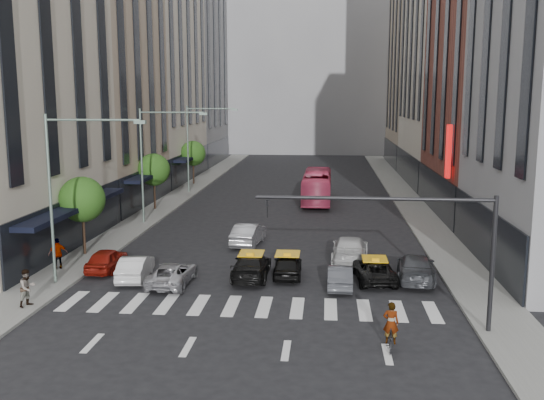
% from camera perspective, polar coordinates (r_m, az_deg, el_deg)
% --- Properties ---
extents(ground, '(160.00, 160.00, 0.00)m').
position_cam_1_polar(ground, '(28.36, -2.29, -11.00)').
color(ground, black).
rests_on(ground, ground).
extents(sidewalk_left, '(3.00, 96.00, 0.15)m').
position_cam_1_polar(sidewalk_left, '(59.11, -9.60, -0.16)').
color(sidewalk_left, slate).
rests_on(sidewalk_left, ground).
extents(sidewalk_right, '(3.00, 96.00, 0.15)m').
position_cam_1_polar(sidewalk_right, '(57.74, 13.06, -0.51)').
color(sidewalk_right, slate).
rests_on(sidewalk_right, ground).
extents(building_left_b, '(8.00, 16.00, 24.00)m').
position_cam_1_polar(building_left_b, '(58.09, -15.81, 11.26)').
color(building_left_b, tan).
rests_on(building_left_b, ground).
extents(building_left_c, '(8.00, 20.00, 36.00)m').
position_cam_1_polar(building_left_c, '(75.59, -11.00, 15.54)').
color(building_left_c, beige).
rests_on(building_left_c, ground).
extents(building_left_d, '(8.00, 18.00, 30.00)m').
position_cam_1_polar(building_left_d, '(93.72, -7.65, 12.61)').
color(building_left_d, gray).
rests_on(building_left_d, ground).
extents(building_right_b, '(8.00, 18.00, 26.00)m').
position_cam_1_polar(building_right_b, '(55.08, 19.82, 12.21)').
color(building_right_b, brown).
rests_on(building_right_b, ground).
extents(building_right_c, '(8.00, 20.00, 40.00)m').
position_cam_1_polar(building_right_c, '(74.24, 16.33, 17.00)').
color(building_right_c, beige).
rests_on(building_right_c, ground).
extents(building_right_d, '(8.00, 18.00, 28.00)m').
position_cam_1_polar(building_right_d, '(92.39, 13.87, 11.84)').
color(building_right_d, tan).
rests_on(building_right_d, ground).
extents(building_far, '(30.00, 10.00, 36.00)m').
position_cam_1_polar(building_far, '(111.66, 3.46, 13.72)').
color(building_far, gray).
rests_on(building_far, ground).
extents(tree_near, '(2.88, 2.88, 4.95)m').
position_cam_1_polar(tree_near, '(39.91, -17.44, 0.05)').
color(tree_near, black).
rests_on(tree_near, sidewalk_left).
extents(tree_mid, '(2.88, 2.88, 4.95)m').
position_cam_1_polar(tree_mid, '(54.87, -11.07, 2.82)').
color(tree_mid, black).
rests_on(tree_mid, sidewalk_left).
extents(tree_far, '(2.88, 2.88, 4.95)m').
position_cam_1_polar(tree_far, '(70.29, -7.44, 4.37)').
color(tree_far, black).
rests_on(tree_far, sidewalk_left).
extents(streetlamp_near, '(5.38, 0.25, 9.00)m').
position_cam_1_polar(streetlamp_near, '(33.45, -18.76, 2.10)').
color(streetlamp_near, gray).
rests_on(streetlamp_near, sidewalk_left).
extents(streetlamp_mid, '(5.38, 0.25, 9.00)m').
position_cam_1_polar(streetlamp_mid, '(48.43, -11.12, 4.61)').
color(streetlamp_mid, gray).
rests_on(streetlamp_mid, sidewalk_left).
extents(streetlamp_far, '(5.38, 0.25, 9.00)m').
position_cam_1_polar(streetlamp_far, '(63.90, -7.11, 5.89)').
color(streetlamp_far, gray).
rests_on(streetlamp_far, sidewalk_left).
extents(traffic_signal, '(10.10, 0.20, 6.00)m').
position_cam_1_polar(traffic_signal, '(26.25, 14.27, -2.80)').
color(traffic_signal, black).
rests_on(traffic_signal, ground).
extents(liberty_sign, '(0.30, 0.70, 4.00)m').
position_cam_1_polar(liberty_sign, '(47.37, 16.28, 4.41)').
color(liberty_sign, red).
rests_on(liberty_sign, ground).
extents(car_red, '(1.58, 3.91, 1.33)m').
position_cam_1_polar(car_red, '(36.75, -15.30, -5.42)').
color(car_red, maroon).
rests_on(car_red, ground).
extents(car_white_front, '(1.83, 4.21, 1.35)m').
position_cam_1_polar(car_white_front, '(34.67, -12.73, -6.20)').
color(car_white_front, silver).
rests_on(car_white_front, ground).
extents(car_silver, '(2.15, 4.43, 1.21)m').
position_cam_1_polar(car_silver, '(33.31, -9.35, -6.86)').
color(car_silver, '#A7A6AC').
rests_on(car_silver, ground).
extents(taxi_left, '(2.00, 4.84, 1.40)m').
position_cam_1_polar(taxi_left, '(34.04, -1.95, -6.21)').
color(taxi_left, black).
rests_on(taxi_left, ground).
extents(taxi_center, '(1.65, 3.89, 1.31)m').
position_cam_1_polar(taxi_center, '(34.28, 1.48, -6.17)').
color(taxi_center, black).
rests_on(taxi_center, ground).
extents(car_grey_mid, '(1.33, 3.72, 1.22)m').
position_cam_1_polar(car_grey_mid, '(32.63, 6.41, -7.14)').
color(car_grey_mid, '#3D3F44').
rests_on(car_grey_mid, ground).
extents(taxi_right, '(2.39, 4.56, 1.23)m').
position_cam_1_polar(taxi_right, '(34.01, 9.61, -6.51)').
color(taxi_right, black).
rests_on(taxi_right, ground).
extents(car_grey_curb, '(2.56, 5.20, 1.45)m').
position_cam_1_polar(car_grey_curb, '(34.53, 13.38, -6.20)').
color(car_grey_curb, '#383A3F').
rests_on(car_grey_curb, ground).
extents(car_row2_left, '(2.08, 4.69, 1.50)m').
position_cam_1_polar(car_row2_left, '(41.63, -2.23, -3.20)').
color(car_row2_left, '#A1A1A7').
rests_on(car_row2_left, ground).
extents(car_row2_right, '(2.49, 5.44, 1.54)m').
position_cam_1_polar(car_row2_right, '(37.75, 7.35, -4.59)').
color(car_row2_right, silver).
rests_on(car_row2_right, ground).
extents(bus, '(2.66, 11.00, 3.06)m').
position_cam_1_polar(bus, '(58.31, 4.26, 1.26)').
color(bus, '#C0385B').
rests_on(bus, ground).
extents(motorcycle, '(0.67, 1.55, 0.79)m').
position_cam_1_polar(motorcycle, '(25.35, 11.07, -12.79)').
color(motorcycle, black).
rests_on(motorcycle, ground).
extents(rider, '(0.67, 0.47, 1.73)m').
position_cam_1_polar(rider, '(24.90, 11.17, -10.10)').
color(rider, gray).
rests_on(rider, motorcycle).
extents(pedestrian_near, '(0.99, 1.08, 1.81)m').
position_cam_1_polar(pedestrian_near, '(31.34, -22.03, -7.66)').
color(pedestrian_near, gray).
rests_on(pedestrian_near, sidewalk_left).
extents(pedestrian_far, '(1.14, 0.93, 1.82)m').
position_cam_1_polar(pedestrian_far, '(37.30, -19.50, -4.78)').
color(pedestrian_far, gray).
rests_on(pedestrian_far, sidewalk_left).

